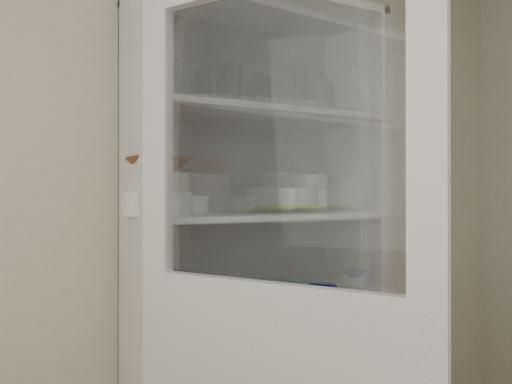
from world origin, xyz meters
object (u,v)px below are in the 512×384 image
goblet_2 (248,97)px  terracotta_bowl (158,165)px  pantry_cabinet (249,290)px  cupboard_door (272,367)px  mug_blue (322,297)px  grey_bowl_stack (309,193)px  mug_teal (304,293)px  yellow_trivet (296,206)px  mug_white (319,302)px  goblet_3 (328,104)px  white_ramekin (296,196)px  measuring_cups (230,317)px  plate_stack_front (158,204)px  white_canister (176,303)px  plate_stack_back (180,205)px  goblet_0 (148,88)px  cream_bowl (158,182)px  teal_jar (276,296)px  goblet_1 (253,97)px  glass_platter (296,210)px

goblet_2 → terracotta_bowl: (-0.41, -0.11, -0.30)m
pantry_cabinet → goblet_2: size_ratio=13.49×
cupboard_door → mug_blue: 0.75m
grey_bowl_stack → mug_teal: bearing=97.5°
goblet_2 → yellow_trivet: goblet_2 is taller
mug_white → goblet_3: bearing=49.2°
white_ramekin → measuring_cups: bearing=-168.0°
mug_white → plate_stack_front: bearing=170.7°
white_canister → terracotta_bowl: bearing=-151.3°
plate_stack_back → grey_bowl_stack: bearing=-6.9°
plate_stack_back → terracotta_bowl: size_ratio=1.02×
plate_stack_front → yellow_trivet: (0.59, 0.02, -0.02)m
goblet_0 → white_canister: goblet_0 is taller
cupboard_door → cream_bowl: size_ratio=8.99×
goblet_2 → mug_teal: bearing=-3.4°
cupboard_door → plate_stack_front: bearing=162.4°
teal_jar → grey_bowl_stack: bearing=-7.4°
white_ramekin → mug_blue: 0.43m
pantry_cabinet → grey_bowl_stack: pantry_cabinet is taller
goblet_0 → plate_stack_back: 0.46m
goblet_3 → goblet_2: bearing=-178.7°
terracotta_bowl → mug_white: bearing=-10.1°
white_canister → cream_bowl: bearing=-151.3°
goblet_3 → white_canister: goblet_3 is taller
goblet_1 → goblet_2: goblet_1 is taller
mug_white → measuring_cups: bearing=171.7°
goblet_2 → plate_stack_back: size_ratio=0.69×
goblet_2 → grey_bowl_stack: bearing=-10.7°
goblet_2 → goblet_1: bearing=40.3°
goblet_1 → grey_bowl_stack: 0.48m
white_canister → pantry_cabinet: bearing=8.1°
plate_stack_front → grey_bowl_stack: bearing=4.5°
cupboard_door → goblet_1: size_ratio=10.91×
goblet_1 → terracotta_bowl: 0.57m
yellow_trivet → teal_jar: size_ratio=1.64×
plate_stack_front → measuring_cups: 0.50m
pantry_cabinet → goblet_3: 0.91m
measuring_cups → pantry_cabinet: bearing=43.5°
goblet_0 → mug_blue: (0.67, -0.18, -0.83)m
plate_stack_front → white_ramekin: 0.59m
glass_platter → plate_stack_back: bearing=167.6°
pantry_cabinet → cream_bowl: pantry_cabinet is taller
mug_white → white_canister: white_canister is taller
mug_teal → measuring_cups: size_ratio=1.10×
yellow_trivet → measuring_cups: (-0.34, -0.07, -0.41)m
cream_bowl → white_ramekin: bearing=1.8°
cupboard_door → white_canister: (-0.07, 0.62, 0.06)m
goblet_3 → teal_jar: goblet_3 is taller
terracotta_bowl → yellow_trivet: size_ratio=1.39×
cupboard_door → terracotta_bowl: (-0.15, 0.58, 0.57)m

